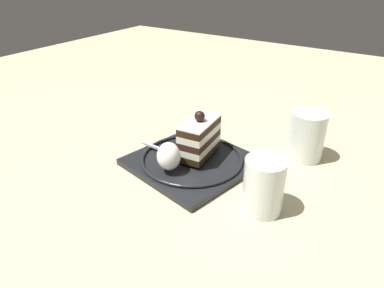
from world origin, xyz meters
The scene contains 7 objects.
ground_plane centered at (0.00, 0.00, 0.00)m, with size 2.40×2.40×0.00m, color #C4B98E.
dessert_plate centered at (0.01, 0.02, 0.01)m, with size 0.27×0.27×0.02m.
cake_slice centered at (0.02, 0.02, 0.06)m, with size 0.11×0.06×0.10m.
whipped_cream_dollop centered at (-0.06, 0.03, 0.05)m, with size 0.05×0.05×0.06m, color white.
fork centered at (-0.01, 0.09, 0.02)m, with size 0.01×0.11×0.00m.
drink_glass_near centered at (0.17, -0.16, 0.05)m, with size 0.08×0.08×0.11m.
drink_glass_far centered at (-0.05, -0.16, 0.04)m, with size 0.07×0.07×0.10m.
Camera 1 is at (-0.52, -0.33, 0.39)m, focal length 32.82 mm.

